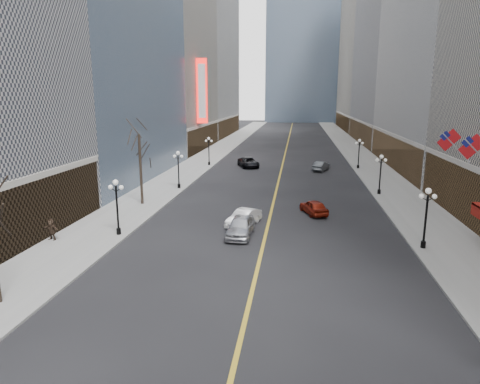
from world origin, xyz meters
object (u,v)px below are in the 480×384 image
(car_nb_mid, at_px, (244,218))
(car_sb_far, at_px, (321,166))
(streetlamp_west_1, at_px, (117,201))
(streetlamp_east_1, at_px, (426,212))
(car_nb_near, at_px, (241,226))
(streetlamp_west_3, at_px, (209,148))
(streetlamp_east_3, at_px, (359,151))
(streetlamp_east_2, at_px, (381,170))
(streetlamp_west_2, at_px, (178,166))
(car_sb_mid, at_px, (314,207))
(car_nb_far, at_px, (248,162))

(car_nb_mid, distance_m, car_sb_far, 30.61)
(streetlamp_west_1, xyz_separation_m, car_sb_far, (17.83, 33.76, -2.20))
(streetlamp_east_1, distance_m, car_sb_far, 34.32)
(car_nb_near, distance_m, car_nb_mid, 2.93)
(streetlamp_west_3, relative_size, car_sb_far, 1.06)
(car_nb_near, relative_size, car_nb_mid, 1.13)
(streetlamp_west_1, distance_m, car_sb_far, 38.24)
(car_nb_near, bearing_deg, streetlamp_east_3, 70.30)
(streetlamp_east_2, distance_m, car_nb_mid, 19.68)
(streetlamp_west_2, relative_size, streetlamp_west_3, 1.00)
(car_nb_near, relative_size, car_sb_mid, 1.17)
(streetlamp_east_1, height_order, streetlamp_east_3, same)
(streetlamp_east_2, distance_m, car_nb_far, 24.61)
(streetlamp_east_1, bearing_deg, car_sb_far, 99.70)
(car_nb_near, distance_m, car_sb_mid, 9.69)
(streetlamp_west_3, relative_size, car_nb_near, 0.94)
(streetlamp_east_2, relative_size, car_sb_far, 1.06)
(car_nb_mid, bearing_deg, car_nb_near, -66.20)
(streetlamp_east_3, distance_m, car_nb_far, 17.24)
(streetlamp_east_3, height_order, car_nb_far, streetlamp_east_3)
(streetlamp_east_3, xyz_separation_m, car_nb_near, (-13.80, -34.68, -2.08))
(car_sb_mid, bearing_deg, car_nb_mid, 15.86)
(streetlamp_east_3, bearing_deg, streetlamp_east_1, -90.00)
(car_nb_near, bearing_deg, car_sb_mid, 52.98)
(car_nb_mid, xyz_separation_m, car_nb_far, (-3.19, 31.33, 0.07))
(streetlamp_east_1, height_order, car_nb_near, streetlamp_east_1)
(streetlamp_east_2, relative_size, car_nb_mid, 1.06)
(streetlamp_east_2, xyz_separation_m, car_nb_near, (-13.80, -16.68, -2.08))
(streetlamp_west_2, height_order, car_sb_far, streetlamp_west_2)
(car_nb_mid, bearing_deg, car_sb_far, 96.25)
(streetlamp_west_2, xyz_separation_m, streetlamp_west_3, (0.00, 18.00, 0.00))
(streetlamp_west_3, bearing_deg, car_sb_mid, -59.65)
(streetlamp_east_1, relative_size, car_sb_mid, 1.10)
(car_nb_mid, height_order, car_sb_mid, car_sb_mid)
(streetlamp_east_3, bearing_deg, car_sb_mid, -105.83)
(car_nb_near, height_order, car_nb_far, car_nb_near)
(car_nb_near, bearing_deg, car_nb_mid, 94.14)
(streetlamp_east_3, distance_m, car_nb_mid, 34.73)
(streetlamp_west_2, bearing_deg, car_nb_far, 69.70)
(streetlamp_west_1, xyz_separation_m, car_sb_mid, (15.90, 8.85, -2.20))
(streetlamp_west_2, distance_m, car_sb_far, 23.90)
(streetlamp_west_1, height_order, car_nb_near, streetlamp_west_1)
(streetlamp_east_1, relative_size, car_nb_near, 0.94)
(streetlamp_west_2, distance_m, streetlamp_west_3, 18.00)
(streetlamp_west_2, bearing_deg, streetlamp_east_3, 37.33)
(streetlamp_east_3, bearing_deg, streetlamp_west_3, 180.00)
(streetlamp_west_3, bearing_deg, streetlamp_west_1, -90.00)
(car_nb_mid, distance_m, car_sb_mid, 7.73)
(streetlamp_west_2, relative_size, car_sb_mid, 1.10)
(streetlamp_west_2, bearing_deg, streetlamp_west_1, -90.00)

